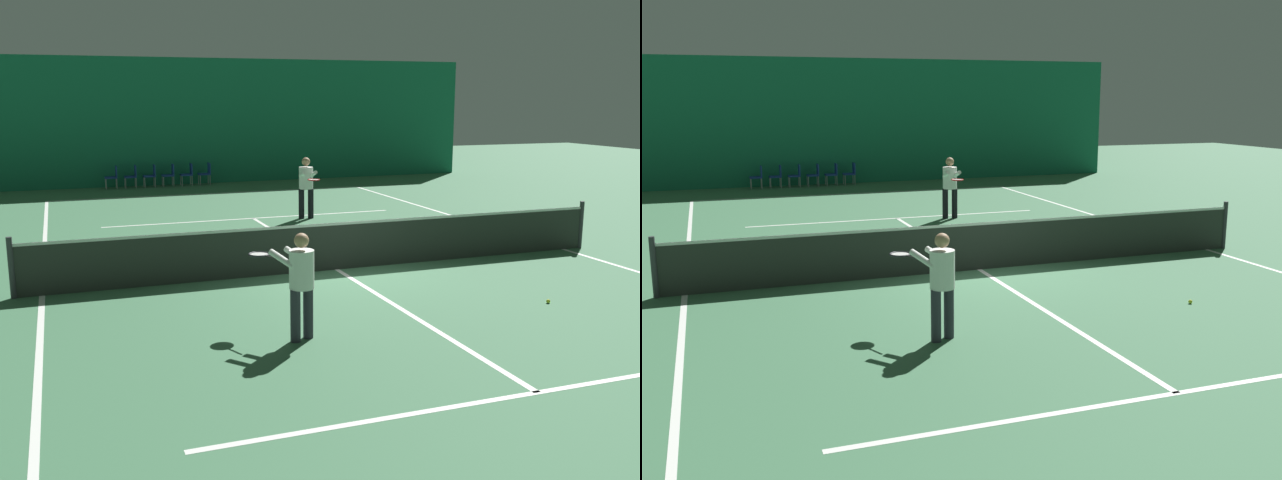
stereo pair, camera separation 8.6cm
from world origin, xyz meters
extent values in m
plane|color=#3D704C|center=(0.00, 0.00, 0.00)|extent=(60.00, 60.00, 0.00)
cube|color=#196B4C|center=(0.00, 15.06, 2.41)|extent=(23.00, 0.12, 4.82)
cube|color=white|center=(0.00, 11.90, 0.00)|extent=(11.00, 0.10, 0.00)
cube|color=white|center=(0.00, 6.40, 0.00)|extent=(8.25, 0.10, 0.00)
cube|color=white|center=(0.00, -6.40, 0.00)|extent=(8.25, 0.10, 0.00)
cube|color=white|center=(-5.50, 0.00, 0.00)|extent=(0.10, 23.80, 0.00)
cube|color=white|center=(5.50, 0.00, 0.00)|extent=(0.10, 23.80, 0.00)
cube|color=white|center=(0.00, 0.00, 0.00)|extent=(0.10, 12.80, 0.00)
cube|color=#2D332D|center=(0.00, 0.00, 0.47)|extent=(11.90, 0.02, 0.95)
cube|color=white|center=(0.00, 0.00, 0.92)|extent=(11.90, 0.02, 0.05)
cylinder|color=#333338|center=(-5.95, 0.00, 0.53)|extent=(0.10, 0.10, 1.07)
cylinder|color=#333338|center=(5.95, 0.00, 0.53)|extent=(0.10, 0.10, 1.07)
cylinder|color=#2D2D38|center=(-2.11, -3.75, 0.38)|extent=(0.19, 0.19, 0.76)
cylinder|color=#2D2D38|center=(-1.88, -3.65, 0.38)|extent=(0.19, 0.19, 0.76)
cylinder|color=white|center=(-1.99, -3.70, 1.03)|extent=(0.46, 0.46, 0.55)
sphere|color=tan|center=(-1.99, -3.70, 1.44)|extent=(0.21, 0.21, 0.21)
cylinder|color=white|center=(-2.22, -3.53, 1.16)|extent=(0.29, 0.52, 0.22)
cylinder|color=white|center=(-1.96, -3.42, 1.16)|extent=(0.29, 0.52, 0.22)
cylinder|color=black|center=(-2.25, -3.10, 1.09)|extent=(0.14, 0.29, 0.03)
torus|color=black|center=(-2.36, -2.82, 1.09)|extent=(0.43, 0.43, 0.03)
cylinder|color=silver|center=(-2.36, -2.82, 1.09)|extent=(0.36, 0.36, 0.00)
cylinder|color=black|center=(1.54, 5.88, 0.42)|extent=(0.18, 0.18, 0.84)
cylinder|color=black|center=(1.27, 5.91, 0.42)|extent=(0.18, 0.18, 0.84)
cylinder|color=white|center=(1.40, 5.90, 1.14)|extent=(0.44, 0.44, 0.61)
sphere|color=tan|center=(1.40, 5.90, 1.60)|extent=(0.23, 0.23, 0.23)
cylinder|color=white|center=(1.52, 5.60, 1.28)|extent=(0.17, 0.59, 0.24)
cylinder|color=white|center=(1.21, 5.64, 1.28)|extent=(0.17, 0.59, 0.24)
cylinder|color=black|center=(1.31, 5.20, 1.21)|extent=(0.07, 0.31, 0.03)
torus|color=red|center=(1.27, 4.90, 1.21)|extent=(0.37, 0.37, 0.03)
cylinder|color=silver|center=(1.27, 4.90, 1.21)|extent=(0.31, 0.31, 0.00)
cylinder|color=#99999E|center=(-3.45, 14.70, 0.20)|extent=(0.03, 0.03, 0.39)
cylinder|color=#99999E|center=(-3.45, 14.32, 0.20)|extent=(0.03, 0.03, 0.39)
cylinder|color=#99999E|center=(-3.07, 14.70, 0.20)|extent=(0.03, 0.03, 0.39)
cylinder|color=#99999E|center=(-3.07, 14.32, 0.20)|extent=(0.03, 0.03, 0.39)
cube|color=navy|center=(-3.26, 14.51, 0.41)|extent=(0.44, 0.44, 0.05)
cube|color=navy|center=(-3.06, 14.51, 0.64)|extent=(0.04, 0.44, 0.40)
cylinder|color=#99999E|center=(-2.76, 14.70, 0.20)|extent=(0.03, 0.03, 0.39)
cylinder|color=#99999E|center=(-2.76, 14.32, 0.20)|extent=(0.03, 0.03, 0.39)
cylinder|color=#99999E|center=(-2.38, 14.70, 0.20)|extent=(0.03, 0.03, 0.39)
cylinder|color=#99999E|center=(-2.38, 14.32, 0.20)|extent=(0.03, 0.03, 0.39)
cube|color=navy|center=(-2.57, 14.51, 0.41)|extent=(0.44, 0.44, 0.05)
cube|color=navy|center=(-2.37, 14.51, 0.64)|extent=(0.04, 0.44, 0.40)
cylinder|color=#99999E|center=(-2.06, 14.70, 0.20)|extent=(0.03, 0.03, 0.39)
cylinder|color=#99999E|center=(-2.06, 14.32, 0.20)|extent=(0.03, 0.03, 0.39)
cylinder|color=#99999E|center=(-1.68, 14.70, 0.20)|extent=(0.03, 0.03, 0.39)
cylinder|color=#99999E|center=(-1.68, 14.32, 0.20)|extent=(0.03, 0.03, 0.39)
cube|color=navy|center=(-1.87, 14.51, 0.41)|extent=(0.44, 0.44, 0.05)
cube|color=navy|center=(-1.67, 14.51, 0.64)|extent=(0.04, 0.44, 0.40)
cylinder|color=#99999E|center=(-1.36, 14.70, 0.20)|extent=(0.03, 0.03, 0.39)
cylinder|color=#99999E|center=(-1.36, 14.32, 0.20)|extent=(0.03, 0.03, 0.39)
cylinder|color=#99999E|center=(-0.98, 14.70, 0.20)|extent=(0.03, 0.03, 0.39)
cylinder|color=#99999E|center=(-0.98, 14.32, 0.20)|extent=(0.03, 0.03, 0.39)
cube|color=navy|center=(-1.17, 14.51, 0.41)|extent=(0.44, 0.44, 0.05)
cube|color=navy|center=(-0.97, 14.51, 0.64)|extent=(0.04, 0.44, 0.40)
cylinder|color=#99999E|center=(-0.67, 14.70, 0.20)|extent=(0.03, 0.03, 0.39)
cylinder|color=#99999E|center=(-0.67, 14.32, 0.20)|extent=(0.03, 0.03, 0.39)
cylinder|color=#99999E|center=(-0.29, 14.70, 0.20)|extent=(0.03, 0.03, 0.39)
cylinder|color=#99999E|center=(-0.29, 14.32, 0.20)|extent=(0.03, 0.03, 0.39)
cube|color=navy|center=(-0.48, 14.51, 0.41)|extent=(0.44, 0.44, 0.05)
cube|color=navy|center=(-0.28, 14.51, 0.64)|extent=(0.04, 0.44, 0.40)
cylinder|color=#99999E|center=(0.03, 14.70, 0.20)|extent=(0.03, 0.03, 0.39)
cylinder|color=#99999E|center=(0.03, 14.32, 0.20)|extent=(0.03, 0.03, 0.39)
cylinder|color=#99999E|center=(0.41, 14.70, 0.20)|extent=(0.03, 0.03, 0.39)
cylinder|color=#99999E|center=(0.41, 14.32, 0.20)|extent=(0.03, 0.03, 0.39)
cube|color=navy|center=(0.22, 14.51, 0.41)|extent=(0.44, 0.44, 0.05)
cube|color=navy|center=(0.42, 14.51, 0.64)|extent=(0.04, 0.44, 0.40)
sphere|color=#D1DB33|center=(2.46, -3.41, 0.03)|extent=(0.07, 0.07, 0.07)
camera|label=1|loc=(-5.10, -12.84, 3.42)|focal=40.00mm
camera|label=2|loc=(-5.02, -12.87, 3.42)|focal=40.00mm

